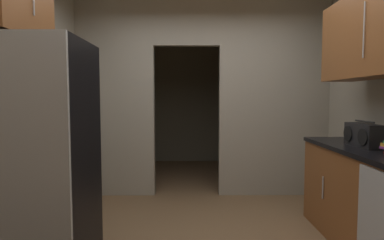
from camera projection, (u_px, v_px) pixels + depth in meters
name	position (u px, v px, depth m)	size (l,w,h in m)	color
kitchen_partition	(207.00, 93.00, 4.38)	(3.46, 0.12, 2.69)	#ADA899
adjoining_room_shell	(199.00, 99.00, 6.08)	(3.46, 2.45, 2.69)	gray
refrigerator	(40.00, 160.00, 2.39)	(0.73, 0.75, 1.78)	black
lower_cabinet_run	(379.00, 204.00, 2.68)	(0.62, 1.89, 0.91)	brown
dishwasher	(381.00, 234.00, 2.16)	(0.02, 0.56, 0.85)	#B7BABC
boombox	(364.00, 135.00, 2.86)	(0.16, 0.43, 0.24)	black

